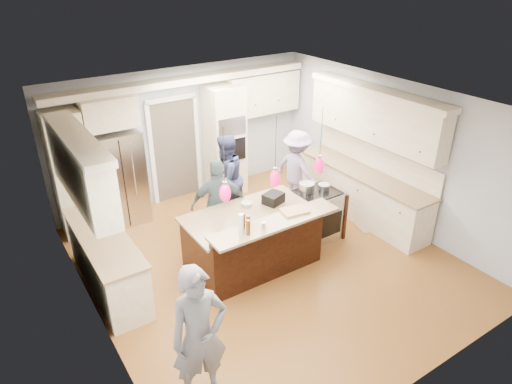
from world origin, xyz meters
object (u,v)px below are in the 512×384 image
Objects in this scene: island_range at (316,214)px; refrigerator at (118,178)px; person_bar_end at (199,336)px; kitchen_island at (253,239)px; person_far_left at (226,179)px.

refrigerator is at bearing 137.41° from island_range.
refrigerator reaches higher than island_range.
island_range is 0.52× the size of person_bar_end.
person_far_left reaches higher than kitchen_island.
person_bar_end is at bearing -135.90° from kitchen_island.
person_bar_end is at bearing -97.30° from refrigerator.
person_bar_end is (-1.86, -1.81, 0.40)m from kitchen_island.
kitchen_island is 2.63m from person_bar_end.
kitchen_island is 1.23× the size of person_far_left.
refrigerator is 3.71m from island_range.
person_far_left is at bearing 75.67° from kitchen_island.
island_range is at bearing 3.09° from kitchen_island.
kitchen_island is 1.41m from island_range.
refrigerator is 1.96× the size of island_range.
kitchen_island is at bearing 53.72° from person_far_left.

